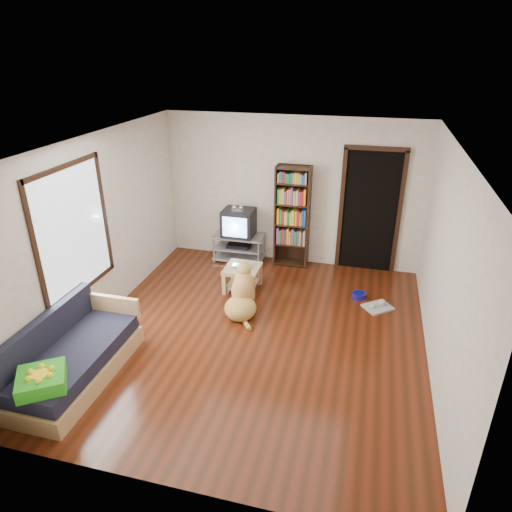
% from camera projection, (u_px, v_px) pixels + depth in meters
% --- Properties ---
extents(ground, '(5.00, 5.00, 0.00)m').
position_uv_depth(ground, '(256.00, 335.00, 6.28)').
color(ground, '#541E0E').
rests_on(ground, ground).
extents(ceiling, '(5.00, 5.00, 0.00)m').
position_uv_depth(ceiling, '(256.00, 144.00, 5.19)').
color(ceiling, white).
rests_on(ceiling, ground).
extents(wall_back, '(4.50, 0.00, 4.50)m').
position_uv_depth(wall_back, '(292.00, 192.00, 7.93)').
color(wall_back, silver).
rests_on(wall_back, ground).
extents(wall_front, '(4.50, 0.00, 4.50)m').
position_uv_depth(wall_front, '(175.00, 375.00, 3.54)').
color(wall_front, silver).
rests_on(wall_front, ground).
extents(wall_left, '(0.00, 5.00, 5.00)m').
position_uv_depth(wall_left, '(97.00, 232.00, 6.25)').
color(wall_left, silver).
rests_on(wall_left, ground).
extents(wall_right, '(0.00, 5.00, 5.00)m').
position_uv_depth(wall_right, '(445.00, 269.00, 5.22)').
color(wall_right, silver).
rests_on(wall_right, ground).
extents(green_cushion, '(0.65, 0.65, 0.15)m').
position_uv_depth(green_cushion, '(42.00, 380.00, 4.69)').
color(green_cushion, green).
rests_on(green_cushion, sofa).
extents(laptop, '(0.34, 0.23, 0.03)m').
position_uv_depth(laptop, '(242.00, 267.00, 7.26)').
color(laptop, silver).
rests_on(laptop, coffee_table).
extents(dog_bowl, '(0.22, 0.22, 0.08)m').
position_uv_depth(dog_bowl, '(359.00, 295.00, 7.19)').
color(dog_bowl, navy).
rests_on(dog_bowl, ground).
extents(grey_rag, '(0.51, 0.50, 0.03)m').
position_uv_depth(grey_rag, '(378.00, 307.00, 6.91)').
color(grey_rag, '#ABABAB').
rests_on(grey_rag, ground).
extents(window, '(0.03, 1.46, 1.70)m').
position_uv_depth(window, '(74.00, 232.00, 5.72)').
color(window, white).
rests_on(window, wall_left).
extents(doorway, '(1.03, 0.05, 2.19)m').
position_uv_depth(doorway, '(370.00, 209.00, 7.68)').
color(doorway, black).
rests_on(doorway, wall_back).
extents(tv_stand, '(0.90, 0.45, 0.50)m').
position_uv_depth(tv_stand, '(239.00, 247.00, 8.35)').
color(tv_stand, '#99999E').
rests_on(tv_stand, ground).
extents(crt_tv, '(0.55, 0.52, 0.58)m').
position_uv_depth(crt_tv, '(239.00, 222.00, 8.17)').
color(crt_tv, black).
rests_on(crt_tv, tv_stand).
extents(bookshelf, '(0.60, 0.30, 1.80)m').
position_uv_depth(bookshelf, '(292.00, 211.00, 7.91)').
color(bookshelf, black).
rests_on(bookshelf, ground).
extents(sofa, '(0.80, 1.80, 0.80)m').
position_uv_depth(sofa, '(73.00, 359.00, 5.39)').
color(sofa, tan).
rests_on(sofa, ground).
extents(coffee_table, '(0.55, 0.55, 0.40)m').
position_uv_depth(coffee_table, '(242.00, 274.00, 7.34)').
color(coffee_table, tan).
rests_on(coffee_table, ground).
extents(dog, '(0.52, 0.88, 0.75)m').
position_uv_depth(dog, '(242.00, 296.00, 6.70)').
color(dog, tan).
rests_on(dog, ground).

